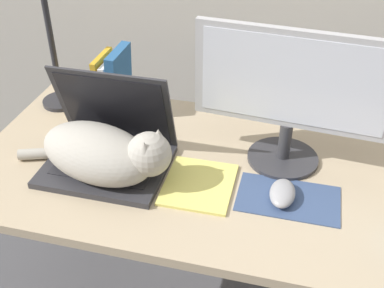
# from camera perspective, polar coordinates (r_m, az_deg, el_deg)

# --- Properties ---
(desk) EXTENTS (1.29, 0.71, 0.70)m
(desk) POSITION_cam_1_polar(r_m,az_deg,el_deg) (1.43, 0.47, -4.96)
(desk) COLOR tan
(desk) RESTS_ON ground_plane
(laptop) EXTENTS (0.34, 0.27, 0.28)m
(laptop) POSITION_cam_1_polar(r_m,az_deg,el_deg) (1.38, -9.80, -0.46)
(laptop) COLOR #2D2D33
(laptop) RESTS_ON desk
(cat) EXTENTS (0.47, 0.27, 0.17)m
(cat) POSITION_cam_1_polar(r_m,az_deg,el_deg) (1.32, -10.38, -1.07)
(cat) COLOR #B2ADA3
(cat) RESTS_ON desk
(external_monitor) EXTENTS (0.53, 0.20, 0.40)m
(external_monitor) POSITION_cam_1_polar(r_m,az_deg,el_deg) (1.31, 11.69, 5.97)
(external_monitor) COLOR #333338
(external_monitor) RESTS_ON desk
(mousepad) EXTENTS (0.27, 0.16, 0.00)m
(mousepad) POSITION_cam_1_polar(r_m,az_deg,el_deg) (1.30, 11.34, -6.36)
(mousepad) COLOR #384C75
(mousepad) RESTS_ON desk
(computer_mouse) EXTENTS (0.07, 0.11, 0.04)m
(computer_mouse) POSITION_cam_1_polar(r_m,az_deg,el_deg) (1.28, 10.67, -5.74)
(computer_mouse) COLOR #99999E
(computer_mouse) RESTS_ON mousepad
(book_row) EXTENTS (0.08, 0.15, 0.22)m
(book_row) POSITION_cam_1_polar(r_m,az_deg,el_deg) (1.62, -9.25, 7.17)
(book_row) COLOR gold
(book_row) RESTS_ON desk
(desk_lamp) EXTENTS (0.17, 0.17, 0.52)m
(desk_lamp) POSITION_cam_1_polar(r_m,az_deg,el_deg) (1.56, -16.42, 15.39)
(desk_lamp) COLOR #28282D
(desk_lamp) RESTS_ON desk
(notepad) EXTENTS (0.19, 0.22, 0.01)m
(notepad) POSITION_cam_1_polar(r_m,az_deg,el_deg) (1.31, 0.82, -4.80)
(notepad) COLOR #E5DB6B
(notepad) RESTS_ON desk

